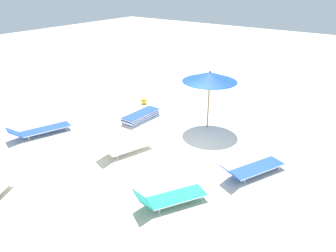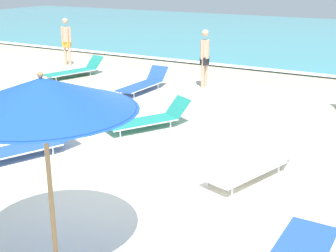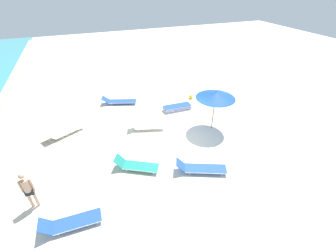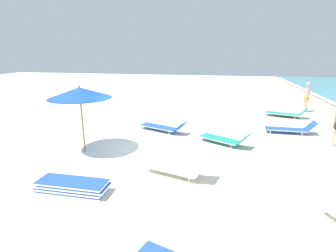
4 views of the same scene
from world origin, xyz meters
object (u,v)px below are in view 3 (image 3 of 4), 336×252
at_px(sun_lounger_mid_beach_pair_a, 201,168).
at_px(beach_ball, 191,97).
at_px(beach_umbrella, 216,95).
at_px(lounger_stack, 177,108).
at_px(sun_lounger_mid_beach_pair_b, 119,101).
at_px(beachgoer_wading_adult, 28,189).
at_px(sun_lounger_under_umbrella, 146,126).
at_px(sun_lounger_near_water_right, 136,165).
at_px(sun_lounger_near_water_left, 64,132).
at_px(sun_lounger_beside_umbrella, 71,222).

height_order(sun_lounger_mid_beach_pair_a, beach_ball, sun_lounger_mid_beach_pair_a).
distance_m(beach_umbrella, beach_ball, 4.36).
bearing_deg(lounger_stack, sun_lounger_mid_beach_pair_b, 57.80).
bearing_deg(beachgoer_wading_adult, lounger_stack, -146.27).
bearing_deg(beach_ball, sun_lounger_mid_beach_pair_b, 77.61).
distance_m(lounger_stack, sun_lounger_under_umbrella, 2.95).
xyz_separation_m(beach_umbrella, beach_ball, (3.85, -0.49, -1.99)).
relative_size(beachgoer_wading_adult, beach_ball, 5.86).
xyz_separation_m(sun_lounger_mid_beach_pair_a, beachgoer_wading_adult, (0.63, 6.89, 0.79)).
xyz_separation_m(sun_lounger_near_water_right, sun_lounger_mid_beach_pair_b, (6.66, -0.47, -0.01)).
bearing_deg(beachgoer_wading_adult, sun_lounger_mid_beach_pair_b, -120.55).
relative_size(beach_umbrella, beachgoer_wading_adult, 1.36).
relative_size(beach_umbrella, sun_lounger_under_umbrella, 1.16).
xyz_separation_m(lounger_stack, sun_lounger_near_water_right, (-4.40, 3.93, 0.06)).
bearing_deg(sun_lounger_mid_beach_pair_b, sun_lounger_under_umbrella, -147.85).
bearing_deg(beachgoer_wading_adult, sun_lounger_mid_beach_pair_a, 176.88).
relative_size(sun_lounger_near_water_left, sun_lounger_near_water_right, 1.04).
bearing_deg(sun_lounger_near_water_left, sun_lounger_under_umbrella, -129.92).
distance_m(sun_lounger_under_umbrella, sun_lounger_mid_beach_pair_b, 3.80).
bearing_deg(beach_ball, sun_lounger_near_water_left, 99.90).
height_order(lounger_stack, sun_lounger_mid_beach_pair_a, sun_lounger_mid_beach_pair_a).
bearing_deg(lounger_stack, sun_lounger_near_water_left, 93.77).
relative_size(sun_lounger_beside_umbrella, sun_lounger_near_water_left, 0.97).
bearing_deg(beach_umbrella, sun_lounger_under_umbrella, 70.98).
relative_size(sun_lounger_beside_umbrella, sun_lounger_near_water_right, 1.00).
bearing_deg(sun_lounger_mid_beach_pair_b, sun_lounger_near_water_right, -165.37).
height_order(sun_lounger_under_umbrella, sun_lounger_mid_beach_pair_a, sun_lounger_under_umbrella).
distance_m(beach_umbrella, sun_lounger_near_water_right, 5.62).
bearing_deg(sun_lounger_under_umbrella, sun_lounger_near_water_right, 173.07).
bearing_deg(sun_lounger_near_water_right, sun_lounger_mid_beach_pair_a, -84.61).
xyz_separation_m(beach_umbrella, sun_lounger_mid_beach_pair_a, (-2.93, 2.28, -1.93)).
height_order(sun_lounger_mid_beach_pair_a, sun_lounger_mid_beach_pair_b, sun_lounger_mid_beach_pair_a).
distance_m(sun_lounger_beside_umbrella, sun_lounger_near_water_left, 6.04).
relative_size(beach_umbrella, sun_lounger_beside_umbrella, 1.17).
bearing_deg(beach_umbrella, beachgoer_wading_adult, 104.03).
distance_m(lounger_stack, beach_ball, 1.94).
relative_size(sun_lounger_mid_beach_pair_a, beachgoer_wading_adult, 1.33).
height_order(sun_lounger_under_umbrella, sun_lounger_mid_beach_pair_b, sun_lounger_under_umbrella).
xyz_separation_m(sun_lounger_near_water_left, sun_lounger_mid_beach_pair_a, (-5.27, -5.85, -0.01)).
xyz_separation_m(sun_lounger_mid_beach_pair_b, beach_ball, (-1.10, -5.02, -0.06)).
distance_m(sun_lounger_near_water_right, sun_lounger_mid_beach_pair_a, 2.97).
distance_m(sun_lounger_under_umbrella, sun_lounger_near_water_left, 4.62).
xyz_separation_m(sun_lounger_under_umbrella, sun_lounger_beside_umbrella, (-4.95, 4.25, -0.00)).
bearing_deg(sun_lounger_mid_beach_pair_b, lounger_stack, -104.49).
bearing_deg(beachgoer_wading_adult, sun_lounger_beside_umbrella, 134.74).
relative_size(sun_lounger_under_umbrella, sun_lounger_mid_beach_pair_a, 0.88).
bearing_deg(sun_lounger_near_water_left, beach_ball, -106.40).
distance_m(beachgoer_wading_adult, beach_ball, 11.48).
relative_size(sun_lounger_near_water_left, beach_ball, 7.05).
distance_m(sun_lounger_near_water_right, beachgoer_wading_adult, 4.29).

